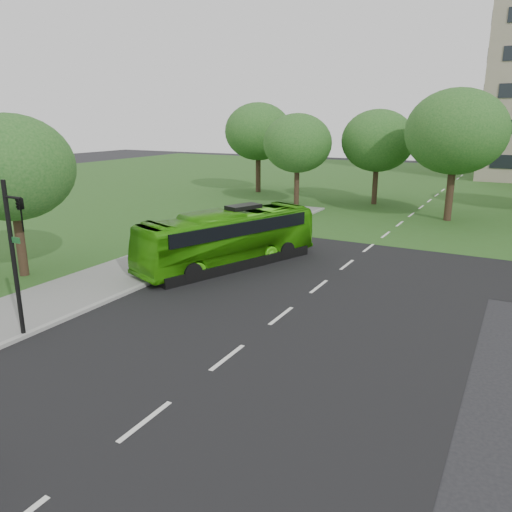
# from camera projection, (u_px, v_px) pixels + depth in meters

# --- Properties ---
(ground) EXTENTS (160.00, 160.00, 0.00)m
(ground) POSITION_uv_depth(u_px,v_px,m) (257.00, 335.00, 17.82)
(ground) COLOR black
(ground) RESTS_ON ground
(street_surfaces) EXTENTS (120.00, 120.00, 0.15)m
(street_surfaces) POSITION_uv_depth(u_px,v_px,m) (397.00, 221.00, 37.26)
(street_surfaces) COLOR black
(street_surfaces) RESTS_ON ground
(tree_park_a) EXTENTS (5.95, 5.95, 7.91)m
(tree_park_a) POSITION_uv_depth(u_px,v_px,m) (298.00, 143.00, 43.19)
(tree_park_a) COLOR black
(tree_park_a) RESTS_ON ground
(tree_park_b) EXTENTS (6.30, 6.30, 8.26)m
(tree_park_b) POSITION_uv_depth(u_px,v_px,m) (378.00, 141.00, 43.39)
(tree_park_b) COLOR black
(tree_park_b) RESTS_ON ground
(tree_park_c) EXTENTS (7.23, 7.23, 9.61)m
(tree_park_c) POSITION_uv_depth(u_px,v_px,m) (456.00, 132.00, 36.00)
(tree_park_c) COLOR black
(tree_park_c) RESTS_ON ground
(tree_park_f) EXTENTS (6.76, 6.76, 9.03)m
(tree_park_f) POSITION_uv_depth(u_px,v_px,m) (258.00, 132.00, 50.60)
(tree_park_f) COLOR black
(tree_park_f) RESTS_ON ground
(tree_side_near) EXTENTS (5.82, 5.82, 7.74)m
(tree_side_near) POSITION_uv_depth(u_px,v_px,m) (11.00, 168.00, 23.20)
(tree_side_near) COLOR black
(tree_side_near) RESTS_ON ground
(bus) EXTENTS (5.90, 10.54, 2.88)m
(bus) POSITION_uv_depth(u_px,v_px,m) (228.00, 238.00, 25.95)
(bus) COLOR #3AA30F
(bus) RESTS_ON ground
(traffic_light) EXTENTS (0.89, 0.24, 5.56)m
(traffic_light) POSITION_uv_depth(u_px,v_px,m) (15.00, 248.00, 16.73)
(traffic_light) COLOR black
(traffic_light) RESTS_ON ground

